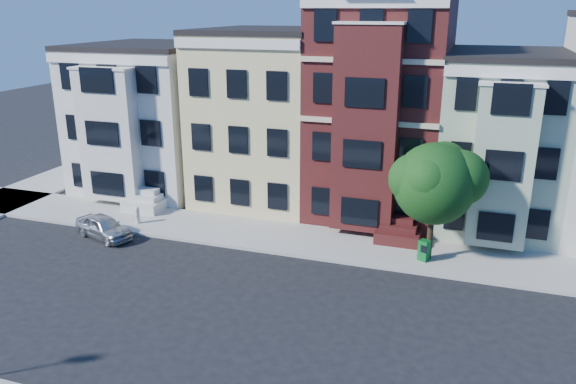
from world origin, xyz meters
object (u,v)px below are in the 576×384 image
(newspaper_box, at_px, (424,250))
(fire_hydrant, at_px, (138,217))
(street_tree, at_px, (434,189))
(parked_car, at_px, (104,227))

(newspaper_box, xyz_separation_m, fire_hydrant, (-15.37, -0.11, -0.12))
(street_tree, bearing_deg, newspaper_box, -122.17)
(fire_hydrant, bearing_deg, newspaper_box, 0.41)
(parked_car, relative_size, fire_hydrant, 4.63)
(street_tree, relative_size, fire_hydrant, 9.10)
(parked_car, relative_size, newspaper_box, 3.48)
(parked_car, height_order, newspaper_box, parked_car)
(parked_car, height_order, fire_hydrant, parked_car)
(street_tree, relative_size, parked_car, 1.96)
(street_tree, distance_m, newspaper_box, 2.95)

